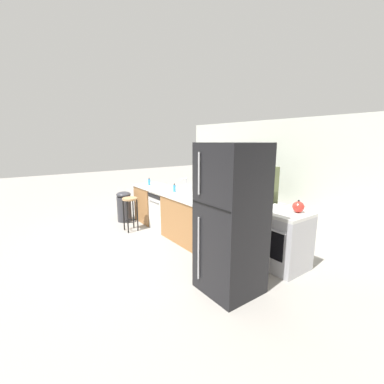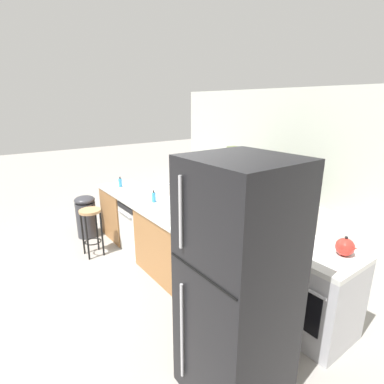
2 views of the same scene
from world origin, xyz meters
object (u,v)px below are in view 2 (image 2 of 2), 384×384
object	(u,v)px
stove_range	(314,292)
microwave	(204,217)
paper_towel_roll	(192,202)
bar_stool	(91,223)
trash_bin	(86,216)
couch	(252,192)
dishwasher	(144,225)
soap_bottle	(154,197)
dish_soap_bottle	(120,183)
refrigerator	(237,286)
kettle	(345,247)

from	to	relation	value
stove_range	microwave	size ratio (longest dim) A/B	1.80
microwave	paper_towel_roll	size ratio (longest dim) A/B	1.77
bar_stool	paper_towel_roll	bearing A→B (deg)	34.43
trash_bin	couch	size ratio (longest dim) A/B	0.36
dishwasher	stove_range	xyz separation A→B (m)	(2.60, 0.55, 0.03)
microwave	couch	size ratio (longest dim) A/B	0.25
soap_bottle	trash_bin	xyz separation A→B (m)	(-1.41, -0.58, -0.59)
trash_bin	stove_range	bearing A→B (deg)	16.97
dish_soap_bottle	trash_bin	world-z (taller)	dish_soap_bottle
refrigerator	dish_soap_bottle	world-z (taller)	refrigerator
paper_towel_roll	dish_soap_bottle	distance (m)	1.73
refrigerator	soap_bottle	world-z (taller)	refrigerator
kettle	stove_range	bearing A→B (deg)	-142.29
couch	kettle	bearing A→B (deg)	-34.46
refrigerator	microwave	bearing A→B (deg)	153.27
refrigerator	paper_towel_roll	world-z (taller)	refrigerator
dishwasher	refrigerator	distance (m)	2.71
bar_stool	kettle	bearing A→B (deg)	24.20
stove_range	couch	bearing A→B (deg)	142.35
microwave	trash_bin	size ratio (longest dim) A/B	0.68
dishwasher	refrigerator	xyz separation A→B (m)	(2.60, -0.55, 0.55)
refrigerator	paper_towel_roll	bearing A→B (deg)	154.66
kettle	trash_bin	world-z (taller)	kettle
stove_range	refrigerator	size ratio (longest dim) A/B	0.46
soap_bottle	dish_soap_bottle	size ratio (longest dim) A/B	1.00
refrigerator	dish_soap_bottle	size ratio (longest dim) A/B	11.02
dishwasher	paper_towel_roll	xyz separation A→B (m)	(1.01, 0.20, 0.62)
microwave	soap_bottle	xyz separation A→B (m)	(-1.17, 0.01, -0.07)
kettle	bar_stool	world-z (taller)	kettle
soap_bottle	dish_soap_bottle	distance (m)	1.05
dishwasher	dish_soap_bottle	world-z (taller)	dish_soap_bottle
refrigerator	couch	xyz separation A→B (m)	(-2.89, 3.33, -0.58)
soap_bottle	kettle	bearing A→B (deg)	15.46
kettle	trash_bin	xyz separation A→B (m)	(-3.83, -1.25, -0.61)
dish_soap_bottle	bar_stool	world-z (taller)	dish_soap_bottle
stove_range	trash_bin	world-z (taller)	stove_range
kettle	bar_stool	size ratio (longest dim) A/B	0.28
dishwasher	bar_stool	bearing A→B (deg)	-114.63
dish_soap_bottle	kettle	size ratio (longest dim) A/B	0.86
microwave	stove_range	bearing A→B (deg)	26.79
dishwasher	bar_stool	world-z (taller)	dishwasher
bar_stool	couch	distance (m)	3.49
kettle	couch	distance (m)	3.76
dishwasher	soap_bottle	bearing A→B (deg)	1.40
microwave	dish_soap_bottle	distance (m)	2.22
dishwasher	soap_bottle	world-z (taller)	soap_bottle
microwave	bar_stool	world-z (taller)	microwave
paper_towel_roll	dish_soap_bottle	size ratio (longest dim) A/B	1.60
paper_towel_roll	trash_bin	xyz separation A→B (m)	(-2.07, -0.77, -0.66)
kettle	microwave	bearing A→B (deg)	-151.59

